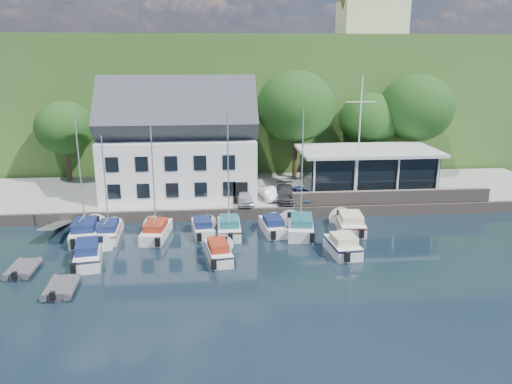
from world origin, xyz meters
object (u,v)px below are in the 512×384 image
at_px(boat_r1_1, 105,187).
at_px(boat_r1_7, 350,221).
at_px(boat_r2_4, 343,244).
at_px(boat_r2_0, 88,251).
at_px(boat_r1_6, 302,177).
at_px(dinghy_0, 23,268).
at_px(car_silver, 244,197).
at_px(car_white, 269,193).
at_px(boat_r1_0, 81,180).
at_px(boat_r1_3, 203,226).
at_px(harbor_building, 179,149).
at_px(boat_r1_5, 273,224).
at_px(club_pavilion, 366,170).
at_px(car_blue, 301,194).
at_px(flagpole, 359,140).
at_px(boat_r2_2, 218,250).
at_px(dinghy_1, 61,286).
at_px(boat_r1_2, 154,186).
at_px(boat_r1_4, 228,178).
at_px(car_dgrey, 286,193).

relative_size(boat_r1_1, boat_r1_7, 1.30).
bearing_deg(boat_r2_4, boat_r1_1, 159.26).
xyz_separation_m(boat_r1_1, boat_r2_0, (-0.51, -4.67, -3.35)).
distance_m(boat_r1_6, dinghy_0, 20.87).
xyz_separation_m(car_silver, car_white, (2.42, 1.35, -0.05)).
distance_m(boat_r1_0, boat_r1_3, 9.98).
bearing_deg(harbor_building, boat_r2_0, -112.57).
relative_size(boat_r1_5, boat_r2_0, 0.86).
bearing_deg(club_pavilion, car_blue, -157.31).
height_order(flagpole, boat_r2_2, flagpole).
relative_size(club_pavilion, flagpole, 1.19).
xyz_separation_m(club_pavilion, car_silver, (-12.20, -3.55, -1.45)).
height_order(club_pavilion, boat_r1_0, boat_r1_0).
height_order(car_white, boat_r1_1, boat_r1_1).
height_order(club_pavilion, boat_r2_0, club_pavilion).
distance_m(boat_r2_0, dinghy_1, 4.59).
bearing_deg(boat_r2_0, boat_r1_2, 36.83).
xyz_separation_m(car_silver, flagpole, (10.36, 0.44, 4.96)).
bearing_deg(boat_r2_2, boat_r1_5, 39.96).
bearing_deg(car_white, dinghy_0, -154.61).
height_order(boat_r1_3, boat_r1_6, boat_r1_6).
distance_m(harbor_building, flagpole, 16.60).
distance_m(boat_r1_6, boat_r1_7, 5.73).
height_order(boat_r1_3, boat_r2_4, boat_r2_4).
bearing_deg(flagpole, boat_r1_3, -159.75).
bearing_deg(boat_r1_3, flagpole, 13.21).
bearing_deg(boat_r1_4, dinghy_1, -139.63).
bearing_deg(flagpole, boat_r1_2, -162.31).
relative_size(boat_r1_5, boat_r1_7, 0.88).
bearing_deg(boat_r1_1, car_silver, 21.52).
height_order(boat_r1_5, dinghy_0, boat_r1_5).
distance_m(club_pavilion, boat_r1_5, 13.35).
distance_m(boat_r1_4, boat_r2_2, 6.24).
xyz_separation_m(car_blue, boat_r1_5, (-3.29, -5.42, -0.95)).
bearing_deg(boat_r2_0, boat_r1_4, 14.34).
relative_size(flagpole, boat_r2_2, 2.00).
height_order(car_dgrey, boat_r2_4, car_dgrey).
height_order(harbor_building, car_dgrey, harbor_building).
distance_m(club_pavilion, boat_r1_4, 16.37).
bearing_deg(car_silver, car_white, 24.65).
distance_m(boat_r1_5, boat_r2_4, 6.67).
distance_m(boat_r1_0, boat_r2_0, 6.20).
relative_size(car_dgrey, car_blue, 1.23).
bearing_deg(boat_r1_6, boat_r1_1, -172.36).
height_order(boat_r1_4, boat_r1_7, boat_r1_4).
distance_m(flagpole, boat_r1_2, 18.63).
height_order(harbor_building, flagpole, flagpole).
height_order(car_silver, boat_r1_1, boat_r1_1).
bearing_deg(boat_r1_6, dinghy_0, -154.46).
height_order(car_blue, boat_r1_7, car_blue).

